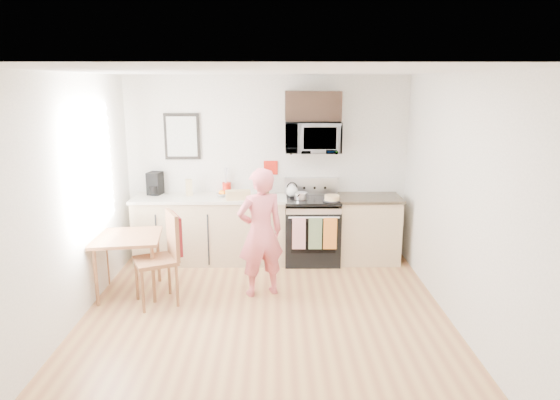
{
  "coord_description": "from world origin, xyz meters",
  "views": [
    {
      "loc": [
        0.11,
        -4.78,
        2.51
      ],
      "look_at": [
        0.17,
        1.0,
        1.13
      ],
      "focal_mm": 32.0,
      "sensor_mm": 36.0,
      "label": 1
    }
  ],
  "objects_px": {
    "range": "(312,231)",
    "chair": "(168,245)",
    "cake": "(332,198)",
    "dining_table": "(127,243)",
    "person": "(261,232)",
    "microwave": "(313,137)"
  },
  "relations": [
    {
      "from": "dining_table",
      "to": "range",
      "type": "bearing_deg",
      "value": 25.63
    },
    {
      "from": "microwave",
      "to": "cake",
      "type": "bearing_deg",
      "value": -49.15
    },
    {
      "from": "range",
      "to": "chair",
      "type": "bearing_deg",
      "value": -142.92
    },
    {
      "from": "range",
      "to": "chair",
      "type": "distance_m",
      "value": 2.2
    },
    {
      "from": "person",
      "to": "chair",
      "type": "relative_size",
      "value": 1.45
    },
    {
      "from": "person",
      "to": "cake",
      "type": "xyz_separation_m",
      "value": [
        0.94,
        0.95,
        0.19
      ]
    },
    {
      "from": "chair",
      "to": "cake",
      "type": "relative_size",
      "value": 4.35
    },
    {
      "from": "range",
      "to": "chair",
      "type": "relative_size",
      "value": 1.09
    },
    {
      "from": "cake",
      "to": "person",
      "type": "bearing_deg",
      "value": -134.82
    },
    {
      "from": "range",
      "to": "dining_table",
      "type": "distance_m",
      "value": 2.54
    },
    {
      "from": "chair",
      "to": "dining_table",
      "type": "bearing_deg",
      "value": 132.0
    },
    {
      "from": "range",
      "to": "microwave",
      "type": "xyz_separation_m",
      "value": [
        -0.0,
        0.1,
        1.32
      ]
    },
    {
      "from": "microwave",
      "to": "cake",
      "type": "xyz_separation_m",
      "value": [
        0.25,
        -0.29,
        -0.8
      ]
    },
    {
      "from": "dining_table",
      "to": "chair",
      "type": "distance_m",
      "value": 0.58
    },
    {
      "from": "microwave",
      "to": "chair",
      "type": "height_order",
      "value": "microwave"
    },
    {
      "from": "range",
      "to": "cake",
      "type": "height_order",
      "value": "range"
    },
    {
      "from": "microwave",
      "to": "chair",
      "type": "relative_size",
      "value": 0.71
    },
    {
      "from": "range",
      "to": "person",
      "type": "xyz_separation_m",
      "value": [
        -0.69,
        -1.14,
        0.34
      ]
    },
    {
      "from": "chair",
      "to": "cake",
      "type": "height_order",
      "value": "chair"
    },
    {
      "from": "microwave",
      "to": "cake",
      "type": "relative_size",
      "value": 3.09
    },
    {
      "from": "dining_table",
      "to": "chair",
      "type": "bearing_deg",
      "value": -23.06
    },
    {
      "from": "person",
      "to": "dining_table",
      "type": "distance_m",
      "value": 1.6
    }
  ]
}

